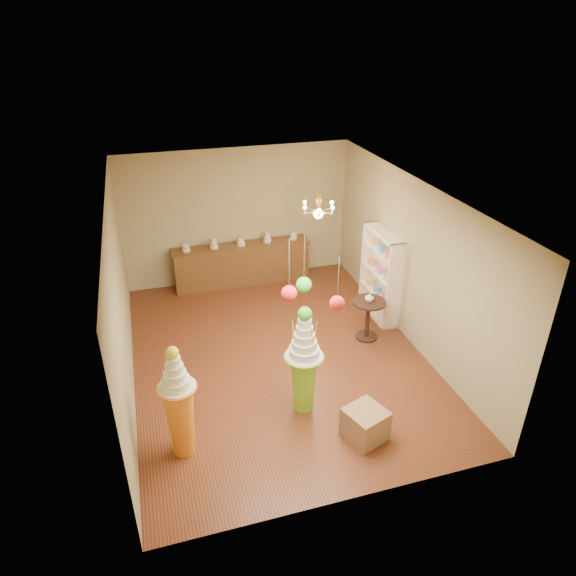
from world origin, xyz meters
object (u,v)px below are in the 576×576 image
object	(u,v)px
pedestal_green	(304,369)
round_table	(368,314)
pedestal_orange	(180,412)
sideboard	(242,263)

from	to	relation	value
pedestal_green	round_table	distance (m)	2.35
pedestal_orange	round_table	distance (m)	4.11
pedestal_orange	round_table	bearing A→B (deg)	27.76
pedestal_orange	sideboard	bearing A→B (deg)	68.80
pedestal_green	pedestal_orange	size ratio (longest dim) A/B	1.03
pedestal_green	sideboard	size ratio (longest dim) A/B	0.59
sideboard	round_table	distance (m)	3.39
pedestal_green	pedestal_orange	xyz separation A→B (m)	(-1.87, -0.38, -0.03)
pedestal_green	round_table	world-z (taller)	pedestal_green
pedestal_green	pedestal_orange	bearing A→B (deg)	-168.60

